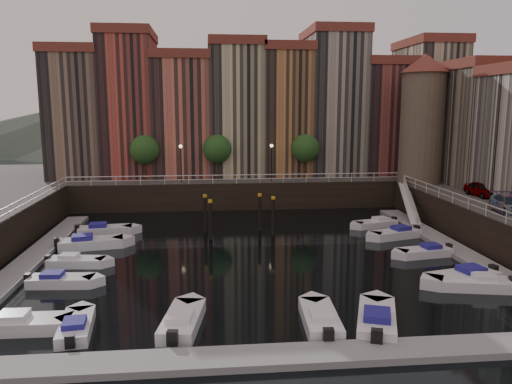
{
  "coord_description": "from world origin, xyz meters",
  "views": [
    {
      "loc": [
        -3.18,
        -37.66,
        11.32
      ],
      "look_at": [
        0.95,
        4.0,
        4.1
      ],
      "focal_mm": 35.0,
      "sensor_mm": 36.0,
      "label": 1
    }
  ],
  "objects": [
    {
      "name": "ground",
      "position": [
        0.0,
        0.0,
        0.0
      ],
      "size": [
        200.0,
        200.0,
        0.0
      ],
      "primitive_type": "plane",
      "color": "black",
      "rests_on": "ground"
    },
    {
      "name": "quay_far",
      "position": [
        0.0,
        26.0,
        1.5
      ],
      "size": [
        80.0,
        20.0,
        3.0
      ],
      "primitive_type": "cube",
      "color": "black",
      "rests_on": "ground"
    },
    {
      "name": "dock_left",
      "position": [
        -16.2,
        -1.0,
        0.17
      ],
      "size": [
        2.0,
        28.0,
        0.35
      ],
      "primitive_type": "cube",
      "color": "gray",
      "rests_on": "ground"
    },
    {
      "name": "dock_right",
      "position": [
        16.2,
        -1.0,
        0.17
      ],
      "size": [
        2.0,
        28.0,
        0.35
      ],
      "primitive_type": "cube",
      "color": "gray",
      "rests_on": "ground"
    },
    {
      "name": "dock_near",
      "position": [
        0.0,
        -17.0,
        0.17
      ],
      "size": [
        30.0,
        2.0,
        0.35
      ],
      "primitive_type": "cube",
      "color": "gray",
      "rests_on": "ground"
    },
    {
      "name": "mountains",
      "position": [
        1.72,
        110.0,
        7.92
      ],
      "size": [
        145.0,
        100.0,
        18.0
      ],
      "color": "#2D382D",
      "rests_on": "ground"
    },
    {
      "name": "far_terrace",
      "position": [
        3.31,
        23.5,
        10.95
      ],
      "size": [
        48.7,
        10.3,
        17.5
      ],
      "color": "#7C624F",
      "rests_on": "quay_far"
    },
    {
      "name": "corner_tower",
      "position": [
        20.0,
        14.5,
        10.19
      ],
      "size": [
        5.2,
        5.2,
        13.8
      ],
      "color": "#6B5B4C",
      "rests_on": "quay_right"
    },
    {
      "name": "promenade_trees",
      "position": [
        -1.33,
        18.2,
        6.58
      ],
      "size": [
        21.2,
        3.2,
        5.2
      ],
      "color": "black",
      "rests_on": "quay_far"
    },
    {
      "name": "street_lamps",
      "position": [
        -1.0,
        17.2,
        5.9
      ],
      "size": [
        10.36,
        0.36,
        4.18
      ],
      "color": "black",
      "rests_on": "quay_far"
    },
    {
      "name": "railings",
      "position": [
        0.0,
        4.88,
        3.79
      ],
      "size": [
        36.08,
        34.04,
        0.52
      ],
      "color": "white",
      "rests_on": "ground"
    },
    {
      "name": "gangway",
      "position": [
        17.1,
        10.0,
        1.92
      ],
      "size": [
        2.78,
        8.32,
        3.73
      ],
      "color": "white",
      "rests_on": "ground"
    },
    {
      "name": "mooring_pilings",
      "position": [
        -0.55,
        5.72,
        1.65
      ],
      "size": [
        6.36,
        3.01,
        3.78
      ],
      "color": "black",
      "rests_on": "ground"
    },
    {
      "name": "boat_left_0",
      "position": [
        -12.61,
        -12.73,
        0.36
      ],
      "size": [
        4.72,
        1.8,
        1.08
      ],
      "rotation": [
        0.0,
        0.0,
        -0.02
      ],
      "color": "silver",
      "rests_on": "ground"
    },
    {
      "name": "boat_left_1",
      "position": [
        -12.66,
        -6.21,
        0.33
      ],
      "size": [
        4.36,
        1.85,
        0.99
      ],
      "rotation": [
        0.0,
        0.0,
        -0.07
      ],
      "color": "silver",
      "rests_on": "ground"
    },
    {
      "name": "boat_left_2",
      "position": [
        -12.69,
        -2.2,
        0.32
      ],
      "size": [
        4.26,
        1.92,
        0.96
      ],
      "rotation": [
        0.0,
        0.0,
        -0.1
      ],
      "color": "silver",
      "rests_on": "ground"
    },
    {
      "name": "boat_left_3",
      "position": [
        -12.72,
        2.47,
        0.41
      ],
      "size": [
        5.41,
        2.75,
        1.21
      ],
      "rotation": [
        0.0,
        0.0,
        0.18
      ],
      "color": "silver",
      "rests_on": "ground"
    },
    {
      "name": "boat_left_4",
      "position": [
        -12.45,
        6.85,
        0.38
      ],
      "size": [
        4.99,
        2.21,
        1.13
      ],
      "rotation": [
        0.0,
        0.0,
        0.09
      ],
      "color": "silver",
      "rests_on": "ground"
    },
    {
      "name": "boat_right_0",
      "position": [
        13.44,
        -9.42,
        0.36
      ],
      "size": [
        4.81,
        2.55,
        1.08
      ],
      "rotation": [
        0.0,
        0.0,
        2.94
      ],
      "color": "silver",
      "rests_on": "ground"
    },
    {
      "name": "boat_right_1",
      "position": [
        13.28,
        -8.32,
        0.39
      ],
      "size": [
        5.2,
        2.91,
        1.16
      ],
      "rotation": [
        0.0,
        0.0,
        3.38
      ],
      "color": "silver",
      "rests_on": "ground"
    },
    {
      "name": "boat_right_2",
      "position": [
        13.36,
        -2.37,
        0.34
      ],
      "size": [
        4.46,
        2.22,
        1.0
      ],
      "rotation": [
        0.0,
        0.0,
        3.3
      ],
      "color": "silver",
      "rests_on": "ground"
    },
    {
      "name": "boat_right_3",
      "position": [
        13.16,
        3.08,
        0.37
      ],
      "size": [
        4.84,
        2.96,
        1.09
      ],
      "rotation": [
        0.0,
        0.0,
        3.44
      ],
      "color": "silver",
      "rests_on": "ground"
    },
    {
      "name": "boat_right_4",
      "position": [
        12.77,
        7.11,
        0.33
      ],
      "size": [
        4.41,
        2.57,
        0.99
      ],
      "rotation": [
        0.0,
        0.0,
        3.41
      ],
      "color": "silver",
      "rests_on": "ground"
    },
    {
      "name": "boat_near_0",
      "position": [
        -9.9,
        -13.25,
        0.32
      ],
      "size": [
        1.96,
        4.28,
        0.96
      ],
      "rotation": [
        0.0,
        0.0,
        1.68
      ],
      "color": "silver",
      "rests_on": "ground"
    },
    {
      "name": "boat_near_1",
      "position": [
        -4.59,
        -13.23,
        0.37
      ],
      "size": [
        2.43,
        4.95,
        1.11
      ],
      "rotation": [
        0.0,
        0.0,
        1.42
      ],
      "color": "silver",
      "rests_on": "ground"
    },
    {
      "name": "boat_near_2",
      "position": [
        2.57,
        -13.7,
        0.37
      ],
      "size": [
        2.01,
        4.85,
        1.1
      ],
      "rotation": [
        0.0,
        0.0,
        1.51
      ],
      "color": "silver",
      "rests_on": "ground"
    },
    {
      "name": "boat_near_3",
      "position": [
        5.44,
        -14.12,
        0.4
      ],
      "size": [
        3.39,
        5.3,
        1.19
      ],
      "rotation": [
        0.0,
        0.0,
        1.23
      ],
      "color": "silver",
      "rests_on": "ground"
    },
    {
      "name": "car_a",
      "position": [
        22.0,
        5.37,
        3.66
      ],
      "size": [
        1.83,
        3.98,
        1.32
      ],
      "primitive_type": "imported",
      "rotation": [
        0.0,
        0.0,
        0.07
      ],
      "color": "gray",
      "rests_on": "quay_right"
    },
    {
      "name": "car_c",
      "position": [
        20.13,
        -2.03,
        3.71
      ],
      "size": [
        2.89,
        5.21,
        1.43
      ],
      "primitive_type": "imported",
      "rotation": [
        0.0,
        0.0,
        -0.19
      ],
      "color": "gray",
      "rests_on": "quay_right"
    }
  ]
}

